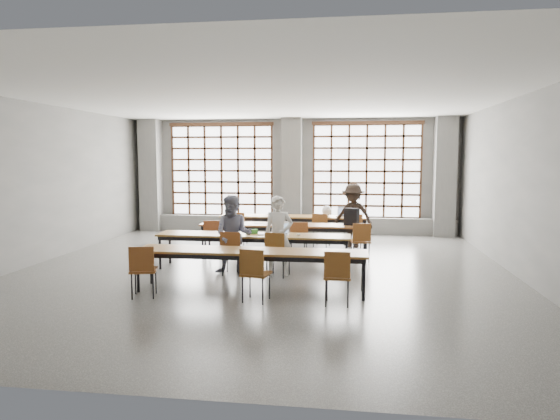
% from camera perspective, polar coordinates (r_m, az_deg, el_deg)
% --- Properties ---
extents(floor, '(11.00, 11.00, 0.00)m').
position_cam_1_polar(floor, '(10.31, -2.01, -6.94)').
color(floor, '#4B4B49').
rests_on(floor, ground).
extents(ceiling, '(11.00, 11.00, 0.00)m').
position_cam_1_polar(ceiling, '(10.12, -2.08, 12.75)').
color(ceiling, silver).
rests_on(ceiling, floor).
extents(wall_back, '(10.00, 0.00, 10.00)m').
position_cam_1_polar(wall_back, '(15.51, 1.49, 3.93)').
color(wall_back, '#5B5B59').
rests_on(wall_back, floor).
extents(wall_front, '(10.00, 0.00, 10.00)m').
position_cam_1_polar(wall_front, '(4.77, -13.58, -0.92)').
color(wall_front, '#5B5B59').
rests_on(wall_front, floor).
extents(wall_left, '(0.00, 11.00, 11.00)m').
position_cam_1_polar(wall_left, '(11.99, -26.32, 2.70)').
color(wall_left, '#5B5B59').
rests_on(wall_left, floor).
extents(wall_right, '(0.00, 11.00, 11.00)m').
position_cam_1_polar(wall_right, '(10.44, 26.13, 2.31)').
color(wall_right, '#5B5B59').
rests_on(wall_right, floor).
extents(column_left, '(0.60, 0.55, 3.50)m').
position_cam_1_polar(column_left, '(16.37, -14.52, 3.85)').
color(column_left, '#595956').
rests_on(column_left, floor).
extents(column_mid, '(0.60, 0.55, 3.50)m').
position_cam_1_polar(column_mid, '(15.23, 1.37, 3.89)').
color(column_mid, '#595956').
rests_on(column_mid, floor).
extents(column_right, '(0.60, 0.55, 3.50)m').
position_cam_1_polar(column_right, '(15.38, 18.30, 3.61)').
color(column_right, '#595956').
rests_on(column_right, floor).
extents(window_left, '(3.32, 0.12, 3.00)m').
position_cam_1_polar(window_left, '(15.84, -6.68, 4.48)').
color(window_left, white).
rests_on(window_left, wall_back).
extents(window_right, '(3.32, 0.12, 3.00)m').
position_cam_1_polar(window_right, '(15.34, 9.86, 4.38)').
color(window_right, white).
rests_on(window_right, wall_back).
extents(sill_ledge, '(9.80, 0.35, 0.50)m').
position_cam_1_polar(sill_ledge, '(15.44, 1.39, -1.67)').
color(sill_ledge, '#595956').
rests_on(sill_ledge, floor).
extents(desk_row_a, '(4.00, 0.70, 0.73)m').
position_cam_1_polar(desk_row_a, '(13.62, 1.56, -0.94)').
color(desk_row_a, brown).
rests_on(desk_row_a, floor).
extents(desk_row_b, '(4.00, 0.70, 0.73)m').
position_cam_1_polar(desk_row_b, '(11.92, 0.44, -1.94)').
color(desk_row_b, brown).
rests_on(desk_row_b, floor).
extents(desk_row_c, '(4.00, 0.70, 0.73)m').
position_cam_1_polar(desk_row_c, '(10.37, -3.07, -3.14)').
color(desk_row_c, brown).
rests_on(desk_row_c, floor).
extents(desk_row_d, '(4.00, 0.70, 0.73)m').
position_cam_1_polar(desk_row_d, '(8.61, -3.39, -5.02)').
color(desk_row_d, brown).
rests_on(desk_row_d, floor).
extents(chair_back_left, '(0.44, 0.44, 0.88)m').
position_cam_1_polar(chair_back_left, '(13.25, -4.79, -1.71)').
color(chair_back_left, brown).
rests_on(chair_back_left, floor).
extents(chair_back_mid, '(0.50, 0.50, 0.88)m').
position_cam_1_polar(chair_back_mid, '(12.95, 4.70, -1.89)').
color(chair_back_mid, brown).
rests_on(chair_back_mid, floor).
extents(chair_back_right, '(0.50, 0.51, 0.88)m').
position_cam_1_polar(chair_back_right, '(12.93, 8.39, -1.95)').
color(chair_back_right, brown).
rests_on(chair_back_right, floor).
extents(chair_mid_left, '(0.51, 0.51, 0.88)m').
position_cam_1_polar(chair_mid_left, '(11.64, -7.72, -2.82)').
color(chair_mid_left, brown).
rests_on(chair_mid_left, floor).
extents(chair_mid_centre, '(0.50, 0.50, 0.88)m').
position_cam_1_polar(chair_mid_centre, '(11.27, 2.12, -3.06)').
color(chair_mid_centre, brown).
rests_on(chair_mid_centre, floor).
extents(chair_mid_right, '(0.47, 0.48, 0.88)m').
position_cam_1_polar(chair_mid_right, '(11.22, 9.23, -3.17)').
color(chair_mid_right, brown).
rests_on(chair_mid_right, floor).
extents(chair_front_left, '(0.44, 0.45, 0.88)m').
position_cam_1_polar(chair_front_left, '(9.85, -5.51, -4.40)').
color(chair_front_left, brown).
rests_on(chair_front_left, floor).
extents(chair_front_right, '(0.50, 0.50, 0.88)m').
position_cam_1_polar(chair_front_right, '(9.69, -0.38, -4.55)').
color(chair_front_right, brown).
rests_on(chair_front_right, floor).
extents(chair_near_left, '(0.51, 0.51, 0.88)m').
position_cam_1_polar(chair_near_left, '(8.55, -15.40, -6.19)').
color(chair_near_left, brown).
rests_on(chair_near_left, floor).
extents(chair_near_mid, '(0.48, 0.49, 0.88)m').
position_cam_1_polar(chair_near_mid, '(8.00, -2.94, -6.81)').
color(chair_near_mid, brown).
rests_on(chair_near_mid, floor).
extents(chair_near_right, '(0.42, 0.43, 0.88)m').
position_cam_1_polar(chair_near_right, '(7.87, 6.56, -7.07)').
color(chair_near_right, brown).
rests_on(chair_near_right, floor).
extents(student_male, '(0.65, 0.51, 1.57)m').
position_cam_1_polar(student_male, '(9.77, -0.17, -2.98)').
color(student_male, silver).
rests_on(student_male, floor).
extents(student_female, '(0.77, 0.60, 1.57)m').
position_cam_1_polar(student_female, '(9.93, -5.32, -2.86)').
color(student_female, '#181D4A').
rests_on(student_female, floor).
extents(student_back, '(1.20, 0.93, 1.64)m').
position_cam_1_polar(student_back, '(13.02, 8.33, -0.63)').
color(student_back, black).
rests_on(student_back, floor).
extents(laptop_front, '(0.37, 0.31, 0.26)m').
position_cam_1_polar(laptop_front, '(10.37, 0.03, -2.42)').
color(laptop_front, silver).
rests_on(laptop_front, desk_row_c).
extents(laptop_back, '(0.39, 0.35, 0.26)m').
position_cam_1_polar(laptop_back, '(13.63, 7.29, -0.45)').
color(laptop_back, silver).
rests_on(laptop_back, desk_row_a).
extents(mouse, '(0.11, 0.09, 0.04)m').
position_cam_1_polar(mouse, '(10.20, 2.16, -2.81)').
color(mouse, white).
rests_on(mouse, desk_row_c).
extents(green_box, '(0.27, 0.17, 0.09)m').
position_cam_1_polar(green_box, '(10.44, -3.26, -2.46)').
color(green_box, '#34832A').
rests_on(green_box, desk_row_c).
extents(phone, '(0.14, 0.08, 0.01)m').
position_cam_1_polar(phone, '(10.23, -2.19, -2.85)').
color(phone, black).
rests_on(phone, desk_row_c).
extents(paper_sheet_a, '(0.35, 0.29, 0.00)m').
position_cam_1_polar(paper_sheet_a, '(12.05, -2.36, -1.53)').
color(paper_sheet_a, white).
rests_on(paper_sheet_a, desk_row_b).
extents(paper_sheet_b, '(0.33, 0.27, 0.00)m').
position_cam_1_polar(paper_sheet_b, '(11.90, -1.03, -1.62)').
color(paper_sheet_b, silver).
rests_on(paper_sheet_b, desk_row_b).
extents(paper_sheet_c, '(0.35, 0.29, 0.00)m').
position_cam_1_polar(paper_sheet_c, '(11.90, 0.91, -1.63)').
color(paper_sheet_c, silver).
rests_on(paper_sheet_c, desk_row_b).
extents(backpack, '(0.37, 0.30, 0.40)m').
position_cam_1_polar(backpack, '(11.83, 8.17, -0.76)').
color(backpack, black).
rests_on(backpack, desk_row_b).
extents(plastic_bag, '(0.32, 0.29, 0.29)m').
position_cam_1_polar(plastic_bag, '(13.58, 5.36, -0.10)').
color(plastic_bag, white).
rests_on(plastic_bag, desk_row_a).
extents(red_pouch, '(0.21, 0.11, 0.06)m').
position_cam_1_polar(red_pouch, '(8.63, -15.32, -6.32)').
color(red_pouch, '#A61814').
rests_on(red_pouch, chair_near_left).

